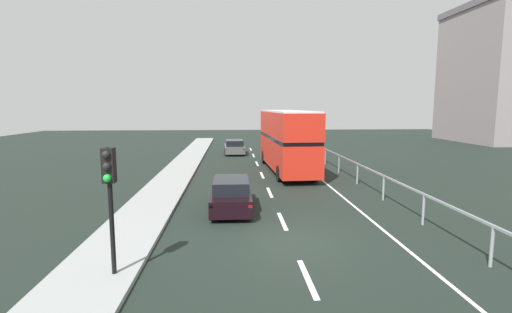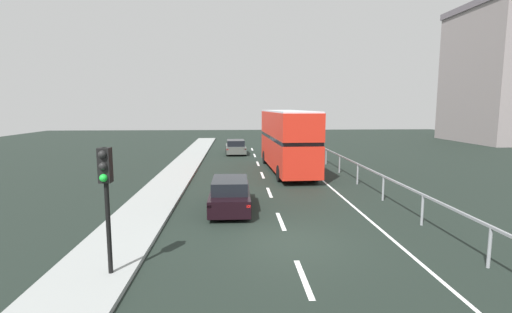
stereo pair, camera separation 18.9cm
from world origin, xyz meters
name	(u,v)px [view 1 (the left image)]	position (x,y,z in m)	size (l,w,h in m)	color
ground_plane	(291,242)	(0.00, 0.00, -0.05)	(73.87, 120.00, 0.10)	black
near_sidewalk_kerb	(121,242)	(-5.68, 0.00, 0.07)	(2.32, 80.00, 0.14)	gray
lane_paint_markings	(307,187)	(2.23, 8.32, 0.00)	(3.72, 46.00, 0.01)	silver
bridge_side_railing	(358,167)	(5.34, 9.00, 1.00)	(0.10, 42.00, 1.23)	gray
double_decker_bus_red	(287,139)	(1.83, 13.59, 2.27)	(2.85, 10.37, 4.23)	red
hatchback_car_near	(231,194)	(-2.03, 4.00, 0.68)	(1.77, 4.35, 1.41)	black
traffic_signal_pole	(109,180)	(-5.12, -2.52, 2.65)	(0.30, 0.42, 3.35)	black
sedan_car_ahead	(234,147)	(-1.75, 23.45, 0.65)	(1.99, 4.18, 1.35)	#4A504B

